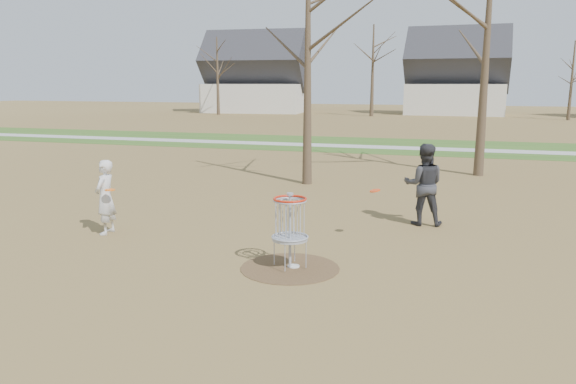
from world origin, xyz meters
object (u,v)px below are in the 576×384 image
Objects in this scene: player_standing at (105,197)px; disc_golf_basket at (290,219)px; disc_grounded at (294,266)px; player_throwing at (424,185)px.

disc_golf_basket is (4.58, -1.08, 0.09)m from player_standing.
disc_grounded is (4.63, -1.00, -0.81)m from player_standing.
player_throwing is at bearing 62.86° from disc_grounded.
disc_grounded is (-2.01, -3.92, -0.94)m from player_throwing.
player_standing reaches higher than disc_grounded.
player_throwing is 4.50m from disc_golf_basket.
disc_grounded is at bearing 71.83° from player_standing.
player_throwing is 4.51m from disc_grounded.
player_standing reaches higher than disc_golf_basket.
disc_golf_basket reaches higher than disc_grounded.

